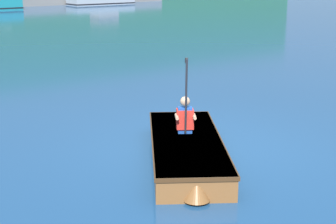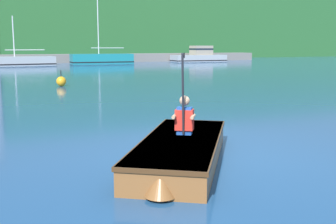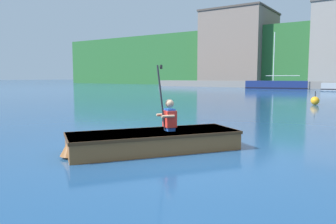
# 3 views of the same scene
# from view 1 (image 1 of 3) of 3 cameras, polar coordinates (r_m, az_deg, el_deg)

# --- Properties ---
(ground_plane) EXTENTS (300.00, 300.00, 0.00)m
(ground_plane) POSITION_cam_1_polar(r_m,az_deg,el_deg) (9.26, 3.89, -4.04)
(ground_plane) COLOR navy
(rowboat_foreground) EXTENTS (2.90, 3.45, 0.39)m
(rowboat_foreground) POSITION_cam_1_polar(r_m,az_deg,el_deg) (8.56, 2.08, -4.11)
(rowboat_foreground) COLOR brown
(rowboat_foreground) RESTS_ON ground
(person_paddler) EXTENTS (0.45, 0.45, 1.33)m
(person_paddler) POSITION_cam_1_polar(r_m,az_deg,el_deg) (8.77, 1.90, -0.48)
(person_paddler) COLOR #1E4CA5
(person_paddler) RESTS_ON rowboat_foreground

